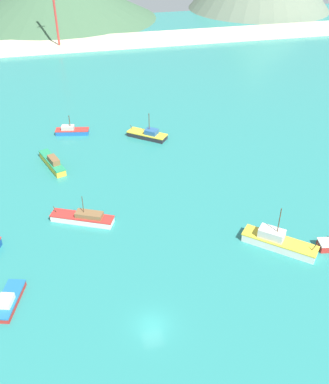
{
  "coord_description": "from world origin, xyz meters",
  "views": [
    {
      "loc": [
        -6.61,
        -34.26,
        43.1
      ],
      "look_at": [
        7.79,
        26.29,
        1.1
      ],
      "focal_mm": 40.91,
      "sensor_mm": 36.0,
      "label": 1
    }
  ],
  "objects": [
    {
      "name": "fishing_boat_5",
      "position": [
        9.54,
        49.17,
        0.75
      ],
      "size": [
        8.52,
        7.64,
        5.71
      ],
      "color": "#232328",
      "rests_on": "ground"
    },
    {
      "name": "fishing_boat_9",
      "position": [
        -17.08,
        7.56,
        0.61
      ],
      "size": [
        4.21,
        7.06,
        1.73
      ],
      "color": "red",
      "rests_on": "ground"
    },
    {
      "name": "fishing_boat_6",
      "position": [
        -6.36,
        22.58,
        0.77
      ],
      "size": [
        10.18,
        6.4,
        4.95
      ],
      "color": "silver",
      "rests_on": "ground"
    },
    {
      "name": "beach_strip",
      "position": [
        0.0,
        124.33,
        0.6
      ],
      "size": [
        247.0,
        17.28,
        1.2
      ],
      "primitive_type": "cube",
      "color": "beige",
      "rests_on": "ground"
    },
    {
      "name": "ground",
      "position": [
        0.0,
        30.0,
        -0.25
      ],
      "size": [
        260.0,
        280.0,
        0.5
      ],
      "color": "teal"
    },
    {
      "name": "fishing_boat_3",
      "position": [
        21.07,
        9.84,
        1.0
      ],
      "size": [
        10.01,
        9.36,
        6.9
      ],
      "color": "silver",
      "rests_on": "ground"
    },
    {
      "name": "radio_tower",
      "position": [
        -6.45,
        122.02,
        14.39
      ],
      "size": [
        2.82,
        2.26,
        28.22
      ],
      "color": "#B7332D",
      "rests_on": "ground"
    },
    {
      "name": "fishing_boat_8",
      "position": [
        -10.74,
        41.42,
        0.9
      ],
      "size": [
        4.97,
        9.81,
        2.46
      ],
      "color": "gold",
      "rests_on": "ground"
    },
    {
      "name": "fishing_boat_2",
      "position": [
        -6.35,
        54.85,
        0.75
      ],
      "size": [
        7.44,
        3.54,
        4.37
      ],
      "color": "#1E5BA8",
      "rests_on": "ground"
    }
  ]
}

